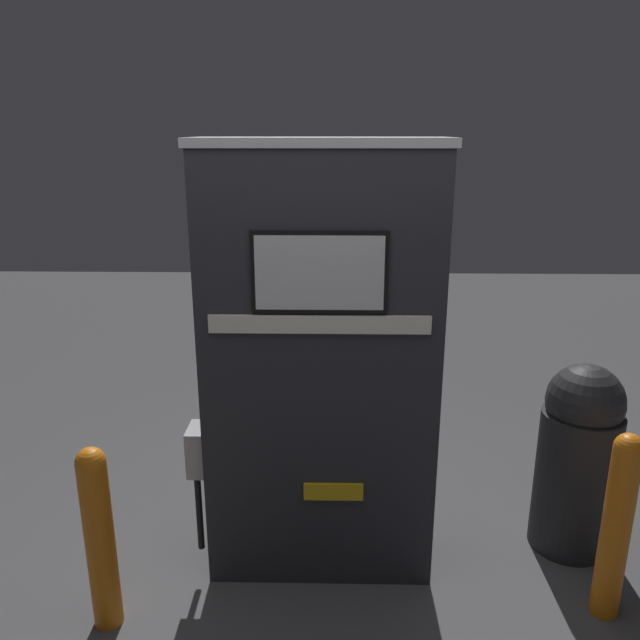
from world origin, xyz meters
name	(u,v)px	position (x,y,z in m)	size (l,w,h in m)	color
ground_plane	(320,583)	(0.00, 0.00, 0.00)	(14.00, 14.00, 0.00)	#4C4C4F
gas_pump	(320,368)	(0.00, 0.20, 1.06)	(1.20, 0.44, 2.12)	#28282D
safety_bollard	(99,534)	(-0.95, -0.27, 0.46)	(0.13, 0.13, 0.88)	orange
trash_bin	(578,456)	(1.33, 0.35, 0.53)	(0.41, 0.41, 1.03)	#232326
safety_bollard_far	(617,522)	(1.32, -0.16, 0.48)	(0.13, 0.13, 0.92)	orange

